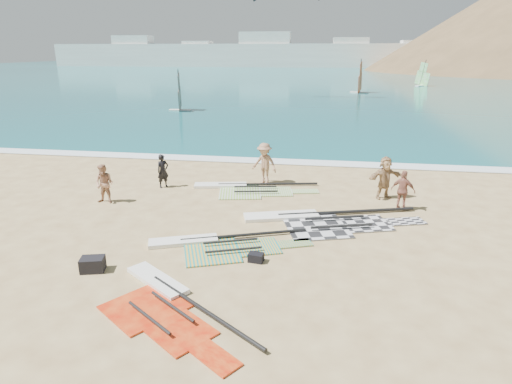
# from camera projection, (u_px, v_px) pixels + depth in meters

# --- Properties ---
(ground) EXTENTS (300.00, 300.00, 0.00)m
(ground) POSITION_uv_depth(u_px,v_px,m) (233.00, 271.00, 11.82)
(ground) COLOR tan
(ground) RESTS_ON ground
(sea) EXTENTS (300.00, 240.00, 0.06)m
(sea) POSITION_uv_depth(u_px,v_px,m) (320.00, 70.00, 135.52)
(sea) COLOR #0C4D56
(sea) RESTS_ON ground
(surf_line) EXTENTS (300.00, 1.20, 0.04)m
(surf_line) POSITION_uv_depth(u_px,v_px,m) (280.00, 162.00, 23.35)
(surf_line) COLOR white
(surf_line) RESTS_ON ground
(far_town) EXTENTS (160.00, 8.00, 12.00)m
(far_town) POSITION_uv_depth(u_px,v_px,m) (277.00, 54.00, 153.33)
(far_town) COLOR white
(far_town) RESTS_ON ground
(rig_grey) EXTENTS (6.55, 3.58, 0.21)m
(rig_grey) POSITION_uv_depth(u_px,v_px,m) (320.00, 220.00, 15.25)
(rig_grey) COLOR #242426
(rig_grey) RESTS_ON ground
(rig_green) EXTENTS (5.61, 2.69, 0.20)m
(rig_green) POSITION_uv_depth(u_px,v_px,m) (245.00, 188.00, 18.74)
(rig_green) COLOR #80BE33
(rig_green) RESTS_ON ground
(rig_orange) EXTENTS (5.20, 3.08, 0.20)m
(rig_orange) POSITION_uv_depth(u_px,v_px,m) (217.00, 245.00, 13.33)
(rig_orange) COLOR #FDAD26
(rig_orange) RESTS_ON ground
(rig_red) EXTENTS (4.26, 4.00, 0.20)m
(rig_red) POSITION_uv_depth(u_px,v_px,m) (165.00, 302.00, 10.29)
(rig_red) COLOR #BE0B03
(rig_red) RESTS_ON ground
(gear_bag_near) EXTENTS (0.73, 0.60, 0.40)m
(gear_bag_near) POSITION_uv_depth(u_px,v_px,m) (93.00, 264.00, 11.78)
(gear_bag_near) COLOR black
(gear_bag_near) RESTS_ON ground
(gear_bag_far) EXTENTS (0.46, 0.36, 0.26)m
(gear_bag_far) POSITION_uv_depth(u_px,v_px,m) (256.00, 257.00, 12.33)
(gear_bag_far) COLOR black
(gear_bag_far) RESTS_ON ground
(person_wetsuit) EXTENTS (0.63, 0.64, 1.49)m
(person_wetsuit) POSITION_uv_depth(u_px,v_px,m) (163.00, 171.00, 18.86)
(person_wetsuit) COLOR black
(person_wetsuit) RESTS_ON ground
(beachgoer_left) EXTENTS (0.80, 0.64, 1.57)m
(beachgoer_left) POSITION_uv_depth(u_px,v_px,m) (104.00, 184.00, 16.89)
(beachgoer_left) COLOR tan
(beachgoer_left) RESTS_ON ground
(beachgoer_mid) EXTENTS (1.39, 1.10, 1.88)m
(beachgoer_mid) POSITION_uv_depth(u_px,v_px,m) (264.00, 164.00, 19.33)
(beachgoer_mid) COLOR #9D7053
(beachgoer_mid) RESTS_ON ground
(beachgoer_back) EXTENTS (0.98, 0.71, 1.54)m
(beachgoer_back) POSITION_uv_depth(u_px,v_px,m) (403.00, 191.00, 16.15)
(beachgoer_back) COLOR #9B5F4C
(beachgoer_back) RESTS_ON ground
(beachgoer_right) EXTENTS (1.69, 1.19, 1.76)m
(beachgoer_right) POSITION_uv_depth(u_px,v_px,m) (385.00, 178.00, 17.41)
(beachgoer_right) COLOR tan
(beachgoer_right) RESTS_ON ground
(windsurfer_left) EXTENTS (2.33, 2.69, 4.09)m
(windsurfer_left) POSITION_uv_depth(u_px,v_px,m) (180.00, 99.00, 42.69)
(windsurfer_left) COLOR white
(windsurfer_left) RESTS_ON ground
(windsurfer_centre) EXTENTS (2.71, 3.12, 4.75)m
(windsurfer_centre) POSITION_uv_depth(u_px,v_px,m) (360.00, 83.00, 60.61)
(windsurfer_centre) COLOR white
(windsurfer_centre) RESTS_ON ground
(windsurfer_right) EXTENTS (2.26, 2.24, 4.37)m
(windsurfer_right) POSITION_uv_depth(u_px,v_px,m) (422.00, 78.00, 72.21)
(windsurfer_right) COLOR white
(windsurfer_right) RESTS_ON ground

